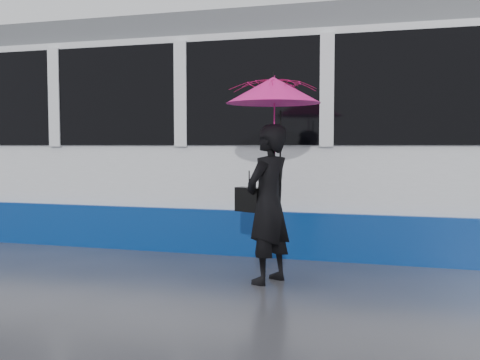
% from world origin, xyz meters
% --- Properties ---
extents(ground, '(90.00, 90.00, 0.00)m').
position_xyz_m(ground, '(0.00, 0.00, 0.00)').
color(ground, '#2E2E34').
rests_on(ground, ground).
extents(rails, '(34.00, 1.51, 0.02)m').
position_xyz_m(rails, '(0.00, 2.50, 0.01)').
color(rails, '#3F3D38').
rests_on(rails, ground).
extents(tram, '(26.00, 2.56, 3.35)m').
position_xyz_m(tram, '(-1.81, 2.50, 1.64)').
color(tram, white).
rests_on(tram, ground).
extents(woman, '(0.63, 0.74, 1.72)m').
position_xyz_m(woman, '(1.21, -0.01, 0.86)').
color(woman, black).
rests_on(woman, ground).
extents(umbrella, '(1.33, 1.33, 1.16)m').
position_xyz_m(umbrella, '(1.26, -0.01, 1.89)').
color(umbrella, '#F11491').
rests_on(umbrella, ground).
extents(handbag, '(0.34, 0.24, 0.45)m').
position_xyz_m(handbag, '(0.99, 0.01, 0.90)').
color(handbag, black).
rests_on(handbag, ground).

